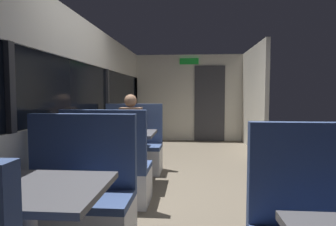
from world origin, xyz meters
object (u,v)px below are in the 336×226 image
(bench_near_window_facing_entry, at_px, (76,208))
(bench_mid_window_facing_entry, at_px, (132,151))
(seated_passenger, at_px, (131,139))
(dining_table_mid_window, at_px, (122,139))
(dining_table_near_window, at_px, (28,203))
(bench_mid_window_facing_end, at_px, (108,176))

(bench_near_window_facing_entry, relative_size, bench_mid_window_facing_entry, 1.00)
(bench_near_window_facing_entry, bearing_deg, seated_passenger, 90.00)
(bench_near_window_facing_entry, bearing_deg, bench_mid_window_facing_entry, 90.00)
(dining_table_mid_window, distance_m, bench_mid_window_facing_entry, 0.77)
(dining_table_near_window, height_order, dining_table_mid_window, same)
(bench_near_window_facing_entry, distance_m, bench_mid_window_facing_entry, 2.35)
(bench_mid_window_facing_end, distance_m, seated_passenger, 1.34)
(dining_table_mid_window, bearing_deg, bench_near_window_facing_entry, -90.00)
(bench_mid_window_facing_entry, bearing_deg, seated_passenger, -90.00)
(bench_near_window_facing_entry, height_order, bench_mid_window_facing_end, same)
(dining_table_mid_window, bearing_deg, bench_mid_window_facing_entry, 90.00)
(bench_mid_window_facing_end, bearing_deg, bench_near_window_facing_entry, -90.00)
(bench_mid_window_facing_entry, bearing_deg, bench_near_window_facing_entry, -90.00)
(dining_table_near_window, distance_m, bench_mid_window_facing_entry, 3.06)
(dining_table_mid_window, height_order, bench_mid_window_facing_entry, bench_mid_window_facing_entry)
(bench_mid_window_facing_end, bearing_deg, dining_table_near_window, -90.00)
(dining_table_near_window, bearing_deg, bench_mid_window_facing_entry, 90.00)
(bench_near_window_facing_entry, height_order, seated_passenger, seated_passenger)
(dining_table_near_window, height_order, bench_near_window_facing_entry, bench_near_window_facing_entry)
(bench_mid_window_facing_entry, height_order, seated_passenger, seated_passenger)
(seated_passenger, bearing_deg, bench_mid_window_facing_end, -90.00)
(dining_table_mid_window, height_order, bench_mid_window_facing_end, bench_mid_window_facing_end)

